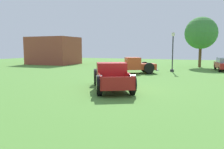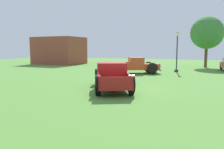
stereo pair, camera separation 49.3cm
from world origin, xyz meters
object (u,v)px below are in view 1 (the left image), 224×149
(lamp_post_near, at_px, (173,51))
(pickup_truck_behind_left, at_px, (133,66))
(pickup_truck_foreground, at_px, (111,76))
(oak_tree_east, at_px, (201,33))

(lamp_post_near, bearing_deg, pickup_truck_behind_left, -137.74)
(pickup_truck_behind_left, relative_size, lamp_post_near, 1.30)
(pickup_truck_foreground, height_order, lamp_post_near, lamp_post_near)
(pickup_truck_foreground, xyz_separation_m, lamp_post_near, (2.12, 11.71, 1.43))
(pickup_truck_foreground, distance_m, pickup_truck_behind_left, 8.73)
(lamp_post_near, bearing_deg, oak_tree_east, 70.85)
(lamp_post_near, bearing_deg, pickup_truck_foreground, -100.26)
(lamp_post_near, xyz_separation_m, oak_tree_east, (2.57, 7.39, 2.27))
(pickup_truck_behind_left, height_order, oak_tree_east, oak_tree_east)
(pickup_truck_behind_left, xyz_separation_m, oak_tree_east, (5.95, 10.46, 3.70))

